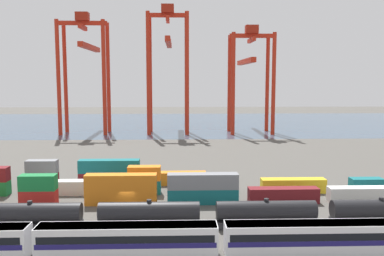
{
  "coord_description": "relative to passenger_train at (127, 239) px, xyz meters",
  "views": [
    {
      "loc": [
        8.7,
        -68.89,
        21.3
      ],
      "look_at": [
        12.04,
        33.25,
        9.3
      ],
      "focal_mm": 39.29,
      "sensor_mm": 36.0,
      "label": 1
    }
  ],
  "objects": [
    {
      "name": "ground_plane",
      "position": [
        -2.52,
        60.1,
        -2.14
      ],
      "size": [
        420.0,
        420.0,
        0.0
      ],
      "primitive_type": "plane",
      "color": "#4C4944"
    },
    {
      "name": "shipping_container_8",
      "position": [
        38.23,
        21.35,
        -0.84
      ],
      "size": [
        12.1,
        2.44,
        2.6
      ],
      "primitive_type": "cube",
      "color": "silver",
      "rests_on": "ground_plane"
    },
    {
      "name": "shipping_container_12",
      "position": [
        -0.18,
        27.83,
        -0.84
      ],
      "size": [
        6.04,
        2.44,
        2.6
      ],
      "primitive_type": "cube",
      "color": "#146066",
      "rests_on": "ground_plane"
    },
    {
      "name": "shipping_container_6",
      "position": [
        10.33,
        21.35,
        1.76
      ],
      "size": [
        12.1,
        2.44,
        2.6
      ],
      "primitive_type": "cube",
      "color": "slate",
      "rests_on": "shipping_container_5"
    },
    {
      "name": "shipping_container_3",
      "position": [
        -3.63,
        21.35,
        -0.84
      ],
      "size": [
        12.1,
        2.44,
        2.6
      ],
      "primitive_type": "cube",
      "color": "orange",
      "rests_on": "ground_plane"
    },
    {
      "name": "shipping_container_13",
      "position": [
        -0.18,
        27.83,
        1.76
      ],
      "size": [
        6.04,
        2.44,
        2.6
      ],
      "primitive_type": "cube",
      "color": "orange",
      "rests_on": "shipping_container_12"
    },
    {
      "name": "passenger_train",
      "position": [
        0.0,
        0.0,
        0.0
      ],
      "size": [
        66.87,
        3.14,
        3.9
      ],
      "color": "silver",
      "rests_on": "ground_plane"
    },
    {
      "name": "shipping_container_5",
      "position": [
        10.33,
        21.35,
        -0.84
      ],
      "size": [
        12.1,
        2.44,
        2.6
      ],
      "primitive_type": "cube",
      "color": "#146066",
      "rests_on": "ground_plane"
    },
    {
      "name": "shipping_container_16",
      "position": [
        41.76,
        27.83,
        -0.84
      ],
      "size": [
        6.04,
        2.44,
        2.6
      ],
      "primitive_type": "cube",
      "color": "#146066",
      "rests_on": "ground_plane"
    },
    {
      "name": "shipping_container_23",
      "position": [
        -7.71,
        34.32,
        1.76
      ],
      "size": [
        12.1,
        2.44,
        2.6
      ],
      "primitive_type": "cube",
      "color": "#146066",
      "rests_on": "shipping_container_22"
    },
    {
      "name": "shipping_container_20",
      "position": [
        -21.07,
        34.32,
        -0.84
      ],
      "size": [
        6.04,
        2.44,
        2.6
      ],
      "primitive_type": "cube",
      "color": "maroon",
      "rests_on": "ground_plane"
    },
    {
      "name": "shipping_container_24",
      "position": [
        5.64,
        34.32,
        -0.84
      ],
      "size": [
        12.1,
        2.44,
        2.6
      ],
      "primitive_type": "cube",
      "color": "orange",
      "rests_on": "ground_plane"
    },
    {
      "name": "freight_tank_row",
      "position": [
        10.37,
        9.46,
        -0.19
      ],
      "size": [
        64.73,
        2.74,
        4.2
      ],
      "color": "#232326",
      "rests_on": "ground_plane"
    },
    {
      "name": "shipping_container_4",
      "position": [
        -3.63,
        21.35,
        1.76
      ],
      "size": [
        12.1,
        2.44,
        2.6
      ],
      "primitive_type": "cube",
      "color": "orange",
      "rests_on": "shipping_container_3"
    },
    {
      "name": "harbour_water",
      "position": [
        -2.52,
        153.07,
        -2.14
      ],
      "size": [
        400.0,
        110.0,
        0.01
      ],
      "primitive_type": "cube",
      "color": "#384C60",
      "rests_on": "ground_plane"
    },
    {
      "name": "shipping_container_14",
      "position": [
        13.8,
        27.83,
        -0.84
      ],
      "size": [
        6.04,
        2.44,
        2.6
      ],
      "primitive_type": "cube",
      "color": "#146066",
      "rests_on": "ground_plane"
    },
    {
      "name": "shipping_container_2",
      "position": [
        -17.58,
        21.35,
        1.76
      ],
      "size": [
        6.04,
        2.44,
        2.6
      ],
      "primitive_type": "cube",
      "color": "#197538",
      "rests_on": "shipping_container_1"
    },
    {
      "name": "shipping_container_7",
      "position": [
        24.28,
        21.35,
        -0.84
      ],
      "size": [
        12.1,
        2.44,
        2.6
      ],
      "primitive_type": "cube",
      "color": "maroon",
      "rests_on": "ground_plane"
    },
    {
      "name": "shipping_container_22",
      "position": [
        -7.71,
        34.32,
        -0.84
      ],
      "size": [
        12.1,
        2.44,
        2.6
      ],
      "primitive_type": "cube",
      "color": "maroon",
      "rests_on": "ground_plane"
    },
    {
      "name": "shipping_container_11",
      "position": [
        -14.16,
        27.83,
        -0.84
      ],
      "size": [
        12.1,
        2.44,
        2.6
      ],
      "primitive_type": "cube",
      "color": "silver",
      "rests_on": "ground_plane"
    },
    {
      "name": "shipping_container_15",
      "position": [
        27.78,
        27.83,
        -0.84
      ],
      "size": [
        12.1,
        2.44,
        2.6
      ],
      "primitive_type": "cube",
      "color": "gold",
      "rests_on": "ground_plane"
    },
    {
      "name": "shipping_container_1",
      "position": [
        -17.58,
        21.35,
        -0.84
      ],
      "size": [
        6.04,
        2.44,
        2.6
      ],
      "primitive_type": "cube",
      "color": "#AD211C",
      "rests_on": "ground_plane"
    },
    {
      "name": "gantry_crane_west",
      "position": [
        -30.15,
        118.25,
        26.16
      ],
      "size": [
        18.57,
        35.38,
        46.38
      ],
      "color": "red",
      "rests_on": "ground_plane"
    },
    {
      "name": "gantry_crane_central",
      "position": [
        2.24,
        118.42,
        27.78
      ],
      "size": [
        16.15,
        37.1,
        49.46
      ],
      "color": "red",
      "rests_on": "ground_plane"
    },
    {
      "name": "gantry_crane_east",
      "position": [
        34.62,
        118.8,
        23.16
      ],
      "size": [
        17.02,
        38.37,
        41.83
      ],
      "color": "red",
      "rests_on": "ground_plane"
    },
    {
      "name": "shipping_container_21",
      "position": [
        -21.07,
        34.32,
        1.76
      ],
      "size": [
        6.04,
        2.44,
        2.6
      ],
      "primitive_type": "cube",
      "color": "slate",
      "rests_on": "shipping_container_20"
    }
  ]
}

